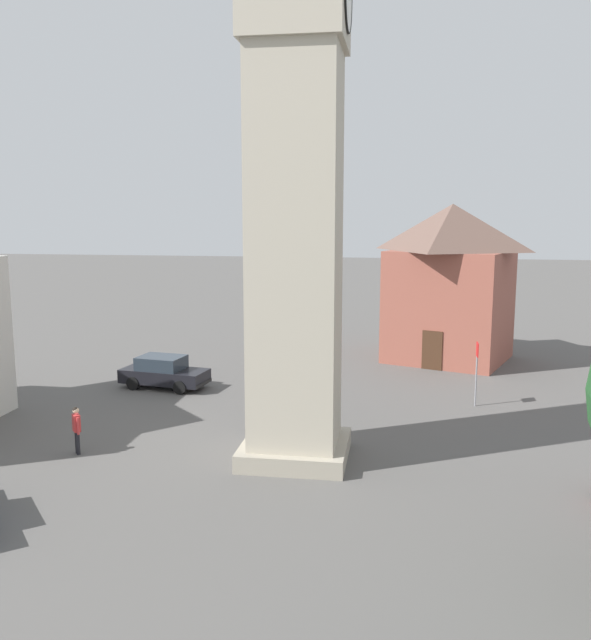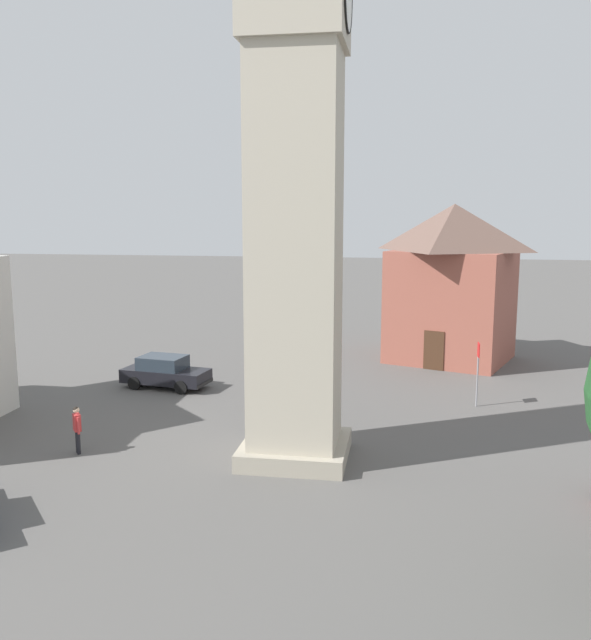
# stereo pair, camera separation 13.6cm
# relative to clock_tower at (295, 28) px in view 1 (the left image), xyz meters

# --- Properties ---
(ground_plane) EXTENTS (200.00, 200.00, 0.00)m
(ground_plane) POSITION_rel_clock_tower_xyz_m (-0.00, -0.00, -13.98)
(ground_plane) COLOR #565451
(clock_tower) EXTENTS (4.30, 4.30, 23.83)m
(clock_tower) POSITION_rel_clock_tower_xyz_m (0.00, 0.00, 0.00)
(clock_tower) COLOR #A59C89
(clock_tower) RESTS_ON ground
(car_blue_kerb) EXTENTS (2.31, 4.34, 1.53)m
(car_blue_kerb) POSITION_rel_clock_tower_xyz_m (8.12, 7.66, -13.22)
(car_blue_kerb) COLOR black
(car_blue_kerb) RESTS_ON ground
(pedestrian) EXTENTS (0.45, 0.40, 1.69)m
(pedestrian) POSITION_rel_clock_tower_xyz_m (-0.80, 7.57, -12.97)
(pedestrian) COLOR black
(pedestrian) RESTS_ON ground
(building_shop_left) EXTENTS (7.82, 8.07, 8.76)m
(building_shop_left) POSITION_rel_clock_tower_xyz_m (16.56, -6.17, -9.51)
(building_shop_left) COLOR #995142
(building_shop_left) RESTS_ON ground
(road_sign) EXTENTS (0.60, 0.07, 2.80)m
(road_sign) POSITION_rel_clock_tower_xyz_m (7.30, -6.75, -12.08)
(road_sign) COLOR gray
(road_sign) RESTS_ON ground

